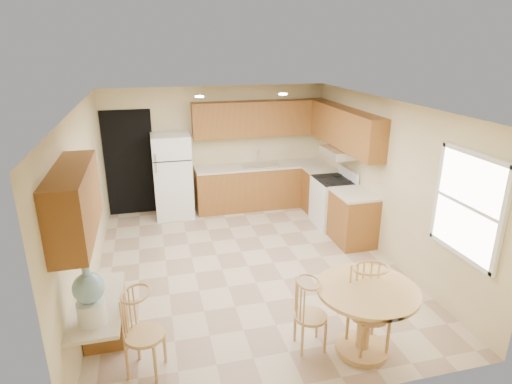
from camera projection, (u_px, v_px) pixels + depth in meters
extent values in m
plane|color=#C3AE8D|center=(248.00, 266.00, 6.68)|extent=(5.50, 5.50, 0.00)
cube|color=white|center=(247.00, 105.00, 5.85)|extent=(4.50, 5.50, 0.02)
cube|color=beige|center=(217.00, 148.00, 8.78)|extent=(4.50, 0.02, 2.50)
cube|color=beige|center=(319.00, 291.00, 3.75)|extent=(4.50, 0.02, 2.50)
cube|color=beige|center=(85.00, 204.00, 5.74)|extent=(0.02, 5.50, 2.50)
cube|color=beige|center=(385.00, 179.00, 6.79)|extent=(0.02, 5.50, 2.50)
cube|color=black|center=(130.00, 163.00, 8.43)|extent=(0.90, 0.02, 2.10)
cube|color=#925A25|center=(262.00, 187.00, 8.98)|extent=(2.75, 0.60, 0.87)
cube|color=beige|center=(262.00, 166.00, 8.83)|extent=(2.75, 0.63, 0.04)
cube|color=#925A25|center=(320.00, 192.00, 8.69)|extent=(0.60, 0.59, 0.87)
cube|color=beige|center=(321.00, 170.00, 8.53)|extent=(0.63, 0.59, 0.04)
cube|color=#925A25|center=(353.00, 219.00, 7.36)|extent=(0.60, 0.80, 0.87)
cube|color=beige|center=(355.00, 194.00, 7.20)|extent=(0.63, 0.80, 0.04)
cube|color=#925A25|center=(260.00, 118.00, 8.63)|extent=(2.75, 0.33, 0.70)
cube|color=#925A25|center=(345.00, 128.00, 7.66)|extent=(0.33, 2.42, 0.70)
cube|color=#925A25|center=(75.00, 203.00, 4.12)|extent=(0.33, 1.40, 0.70)
cube|color=silver|center=(261.00, 165.00, 8.81)|extent=(0.78, 0.44, 0.01)
cube|color=silver|center=(340.00, 152.00, 7.75)|extent=(0.50, 0.76, 0.14)
cube|color=#925A25|center=(104.00, 315.00, 4.89)|extent=(0.48, 0.42, 0.72)
cube|color=beige|center=(97.00, 305.00, 4.41)|extent=(0.50, 1.20, 0.04)
cube|color=white|center=(468.00, 206.00, 5.01)|extent=(0.05, 1.00, 1.20)
cube|color=white|center=(477.00, 154.00, 4.80)|extent=(0.05, 1.10, 0.06)
cube|color=white|center=(459.00, 253.00, 5.21)|extent=(0.05, 1.10, 0.06)
cube|color=white|center=(502.00, 223.00, 4.52)|extent=(0.05, 0.06, 1.28)
cube|color=white|center=(439.00, 191.00, 5.49)|extent=(0.05, 0.06, 1.28)
cylinder|color=white|center=(200.00, 97.00, 6.84)|extent=(0.14, 0.14, 0.02)
cylinder|color=white|center=(283.00, 94.00, 7.16)|extent=(0.14, 0.14, 0.02)
cube|color=white|center=(173.00, 176.00, 8.38)|extent=(0.73, 0.68, 1.65)
cube|color=black|center=(173.00, 161.00, 7.94)|extent=(0.71, 0.01, 0.02)
cube|color=silver|center=(156.00, 168.00, 7.89)|extent=(0.03, 0.03, 0.18)
cube|color=silver|center=(155.00, 158.00, 7.82)|extent=(0.03, 0.03, 0.14)
cube|color=white|center=(333.00, 203.00, 8.06)|extent=(0.65, 0.76, 0.90)
cube|color=black|center=(334.00, 180.00, 7.90)|extent=(0.64, 0.75, 0.02)
cube|color=white|center=(348.00, 174.00, 7.94)|extent=(0.06, 0.76, 0.18)
cylinder|color=tan|center=(362.00, 348.00, 4.85)|extent=(0.59, 0.59, 0.06)
cylinder|color=tan|center=(364.00, 321.00, 4.73)|extent=(0.15, 0.15, 0.73)
cylinder|color=tan|center=(367.00, 290.00, 4.59)|extent=(1.10, 1.10, 0.04)
cylinder|color=tan|center=(311.00, 316.00, 4.80)|extent=(0.38, 0.38, 0.04)
cylinder|color=tan|center=(295.00, 326.00, 4.95)|extent=(0.03, 0.03, 0.40)
cylinder|color=tan|center=(316.00, 322.00, 5.02)|extent=(0.03, 0.03, 0.40)
cylinder|color=tan|center=(303.00, 341.00, 4.71)|extent=(0.03, 0.03, 0.40)
cylinder|color=tan|center=(325.00, 337.00, 4.77)|extent=(0.03, 0.03, 0.40)
cylinder|color=tan|center=(369.00, 314.00, 4.71)|extent=(0.45, 0.45, 0.04)
cylinder|color=tan|center=(348.00, 325.00, 4.90)|extent=(0.04, 0.04, 0.49)
cylinder|color=tan|center=(373.00, 321.00, 4.97)|extent=(0.04, 0.04, 0.49)
cylinder|color=tan|center=(361.00, 344.00, 4.60)|extent=(0.04, 0.04, 0.49)
cylinder|color=tan|center=(388.00, 339.00, 4.68)|extent=(0.04, 0.04, 0.49)
cylinder|color=tan|center=(145.00, 335.00, 4.42)|extent=(0.42, 0.42, 0.04)
cylinder|color=tan|center=(132.00, 346.00, 4.60)|extent=(0.04, 0.04, 0.45)
cylinder|color=tan|center=(160.00, 341.00, 4.67)|extent=(0.04, 0.04, 0.45)
cylinder|color=tan|center=(131.00, 365.00, 4.33)|extent=(0.04, 0.04, 0.45)
cylinder|color=tan|center=(161.00, 360.00, 4.39)|extent=(0.04, 0.04, 0.45)
cylinder|color=white|center=(92.00, 312.00, 4.07)|extent=(0.27, 0.27, 0.23)
sphere|color=#7FB1C5|center=(88.00, 288.00, 3.99)|extent=(0.29, 0.29, 0.29)
cylinder|color=#7FB1C5|center=(86.00, 270.00, 3.92)|extent=(0.07, 0.07, 0.08)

